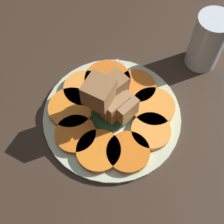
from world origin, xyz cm
name	(u,v)px	position (x,y,z in cm)	size (l,w,h in cm)	color
table_slab	(112,119)	(0.00, 0.00, 1.00)	(120.00, 120.00, 2.00)	#38281E
plate	(112,116)	(0.00, 0.00, 2.52)	(26.69, 26.69, 1.05)	beige
carrot_slice_0	(128,152)	(4.33, 7.29, 3.73)	(7.85, 7.85, 1.26)	orange
carrot_slice_1	(151,131)	(-1.62, 8.01, 3.73)	(7.42, 7.42, 1.26)	#F9963A
carrot_slice_2	(153,107)	(-6.05, 5.32, 3.73)	(8.45, 8.45, 1.26)	orange
carrot_slice_3	(137,88)	(-7.67, 0.27, 3.73)	(7.79, 7.79, 1.26)	orange
carrot_slice_4	(108,80)	(-5.23, -5.51, 3.73)	(9.31, 9.31, 1.26)	orange
carrot_slice_5	(84,89)	(-0.67, -7.73, 3.73)	(8.26, 8.26, 1.26)	orange
carrot_slice_6	(71,108)	(4.23, -6.75, 3.73)	(8.77, 8.77, 1.26)	orange
carrot_slice_7	(76,134)	(7.74, -2.34, 3.73)	(7.60, 7.60, 1.26)	orange
carrot_slice_8	(99,151)	(7.47, 3.05, 3.73)	(8.08, 8.08, 1.26)	orange
center_pile	(111,102)	(0.12, -0.19, 7.67)	(8.74, 8.21, 11.29)	#235128
fork	(94,88)	(-2.23, -6.61, 3.30)	(18.30, 2.45, 0.40)	#B2B2B7
water_glass	(207,42)	(-22.81, 5.93, 8.19)	(6.78, 6.78, 12.37)	silver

